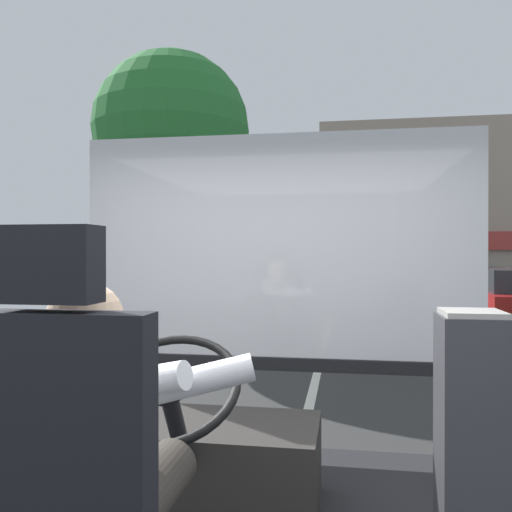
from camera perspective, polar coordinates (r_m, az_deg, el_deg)
ground at (r=10.69m, az=7.16°, el=-9.59°), size 18.00×44.00×0.06m
bus_driver at (r=1.63m, az=-16.35°, el=-19.08°), size 0.80×0.60×0.72m
steering_console at (r=2.72m, az=-5.86°, el=-20.71°), size 1.10×1.05×0.86m
fare_box at (r=2.29m, az=21.89°, el=-17.78°), size 0.24×0.26×0.99m
windshield_panel at (r=3.37m, az=2.22°, el=-2.32°), size 2.50×0.08×1.48m
street_tree at (r=10.92m, az=-8.95°, el=12.86°), size 3.04×3.04×5.74m
shop_building at (r=22.19m, az=22.97°, el=3.79°), size 12.13×5.99×6.33m
parked_car_red at (r=14.00m, az=25.50°, el=-4.10°), size 1.87×4.19×1.45m
parked_car_white at (r=18.81m, az=21.62°, el=-3.07°), size 2.03×4.00×1.37m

